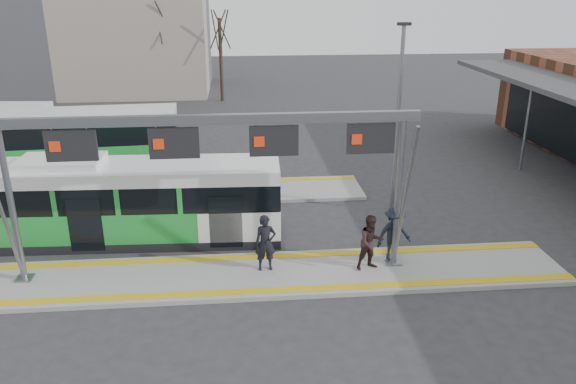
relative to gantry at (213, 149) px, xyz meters
name	(u,v)px	position (x,y,z in m)	size (l,w,h in m)	color
ground	(230,278)	(0.35, -0.25, -4.30)	(120.00, 120.00, 0.00)	#2D2D30
platform_main	(230,276)	(0.35, -0.25, -4.22)	(22.00, 3.00, 0.15)	gray
platform_second	(142,194)	(-3.65, 7.75, -4.22)	(20.00, 3.00, 0.15)	gray
tactile_main	(230,274)	(0.35, -0.25, -4.14)	(22.00, 2.65, 0.02)	gold
tactile_second	(145,184)	(-3.65, 8.90, -4.14)	(20.00, 0.35, 0.02)	gold
gantry	(213,149)	(0.00, 0.00, 0.00)	(13.00, 1.68, 5.20)	slate
hero_bus	(120,203)	(-3.63, 3.14, -2.83)	(11.72, 2.89, 3.20)	black
bg_bus_green	(52,143)	(-8.49, 11.64, -2.78)	(12.48, 3.45, 3.08)	black
passenger_a	(266,243)	(1.54, 0.01, -3.21)	(0.69, 0.45, 1.88)	black
passenger_b	(371,242)	(4.97, -0.25, -3.22)	(0.91, 0.71, 1.87)	black
passenger_c	(394,234)	(5.86, 0.21, -3.17)	(1.26, 0.73, 1.96)	black
tree_left	(163,23)	(-4.79, 30.23, 1.80)	(1.40, 1.40, 8.05)	#382B21
tree_mid	(220,30)	(-0.39, 29.43, 1.27)	(1.40, 1.40, 7.35)	#382B21
lamp_east	(398,116)	(7.12, 4.98, -0.24)	(0.50, 0.25, 7.63)	slate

